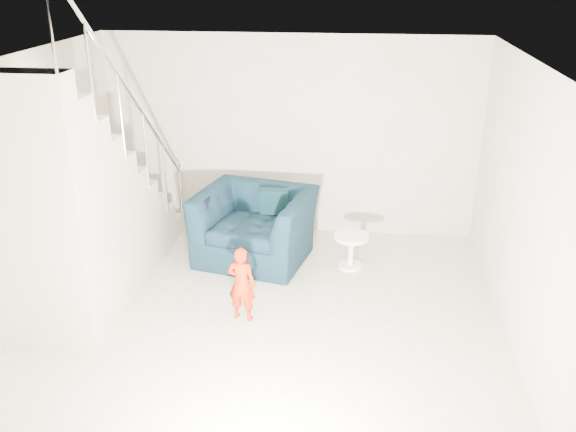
{
  "coord_description": "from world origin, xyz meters",
  "views": [
    {
      "loc": [
        0.91,
        -5.15,
        3.54
      ],
      "look_at": [
        0.15,
        1.2,
        0.85
      ],
      "focal_mm": 38.0,
      "sensor_mm": 36.0,
      "label": 1
    }
  ],
  "objects_px": {
    "side_table": "(351,246)",
    "armchair": "(255,226)",
    "toddler": "(242,284)",
    "staircase": "(83,222)"
  },
  "relations": [
    {
      "from": "toddler",
      "to": "staircase",
      "type": "bearing_deg",
      "value": 2.5
    },
    {
      "from": "side_table",
      "to": "staircase",
      "type": "xyz_separation_m",
      "value": [
        -2.88,
        -1.12,
        0.65
      ]
    },
    {
      "from": "toddler",
      "to": "side_table",
      "type": "bearing_deg",
      "value": -120.56
    },
    {
      "from": "toddler",
      "to": "armchair",
      "type": "bearing_deg",
      "value": -76.4
    },
    {
      "from": "side_table",
      "to": "armchair",
      "type": "bearing_deg",
      "value": 174.12
    },
    {
      "from": "armchair",
      "to": "staircase",
      "type": "relative_size",
      "value": 0.38
    },
    {
      "from": "armchair",
      "to": "side_table",
      "type": "bearing_deg",
      "value": 6.36
    },
    {
      "from": "armchair",
      "to": "side_table",
      "type": "relative_size",
      "value": 3.11
    },
    {
      "from": "side_table",
      "to": "toddler",
      "type": "bearing_deg",
      "value": -129.87
    },
    {
      "from": "armchair",
      "to": "staircase",
      "type": "distance_m",
      "value": 2.13
    }
  ]
}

